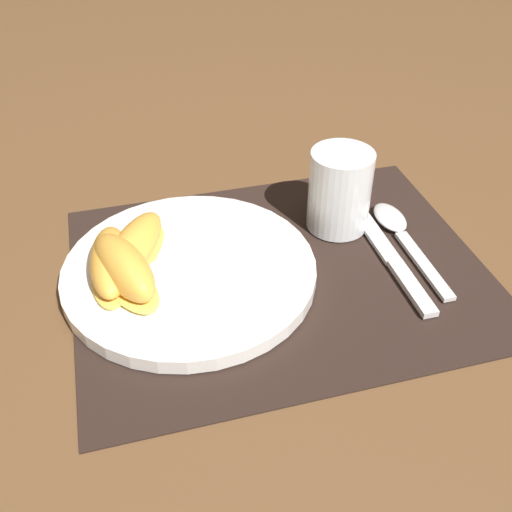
{
  "coord_description": "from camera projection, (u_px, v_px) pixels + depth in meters",
  "views": [
    {
      "loc": [
        -0.16,
        -0.48,
        0.43
      ],
      "look_at": [
        -0.03,
        0.01,
        0.02
      ],
      "focal_mm": 42.0,
      "sensor_mm": 36.0,
      "label": 1
    }
  ],
  "objects": [
    {
      "name": "ground_plane",
      "position": [
        280.0,
        272.0,
        0.66
      ],
      "size": [
        3.0,
        3.0,
        0.0
      ],
      "primitive_type": "plane",
      "color": "brown"
    },
    {
      "name": "placemat",
      "position": [
        280.0,
        271.0,
        0.66
      ],
      "size": [
        0.44,
        0.35,
        0.0
      ],
      "color": "black",
      "rests_on": "ground_plane"
    },
    {
      "name": "plate",
      "position": [
        190.0,
        271.0,
        0.64
      ],
      "size": [
        0.27,
        0.27,
        0.02
      ],
      "color": "white",
      "rests_on": "placemat"
    },
    {
      "name": "juice_glass",
      "position": [
        339.0,
        195.0,
        0.69
      ],
      "size": [
        0.07,
        0.07,
        0.1
      ],
      "color": "silver",
      "rests_on": "placemat"
    },
    {
      "name": "knife",
      "position": [
        388.0,
        254.0,
        0.67
      ],
      "size": [
        0.02,
        0.22,
        0.01
      ],
      "color": "silver",
      "rests_on": "placemat"
    },
    {
      "name": "spoon",
      "position": [
        398.0,
        229.0,
        0.7
      ],
      "size": [
        0.03,
        0.18,
        0.01
      ],
      "color": "silver",
      "rests_on": "placemat"
    },
    {
      "name": "fork",
      "position": [
        204.0,
        268.0,
        0.63
      ],
      "size": [
        0.2,
        0.05,
        0.0
      ],
      "color": "silver",
      "rests_on": "plate"
    },
    {
      "name": "citrus_wedge_0",
      "position": [
        133.0,
        249.0,
        0.63
      ],
      "size": [
        0.1,
        0.13,
        0.04
      ],
      "color": "#F7C656",
      "rests_on": "plate"
    },
    {
      "name": "citrus_wedge_1",
      "position": [
        111.0,
        263.0,
        0.61
      ],
      "size": [
        0.05,
        0.12,
        0.03
      ],
      "color": "#F7C656",
      "rests_on": "plate"
    },
    {
      "name": "citrus_wedge_2",
      "position": [
        125.0,
        271.0,
        0.6
      ],
      "size": [
        0.08,
        0.12,
        0.05
      ],
      "color": "#F7C656",
      "rests_on": "plate"
    }
  ]
}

